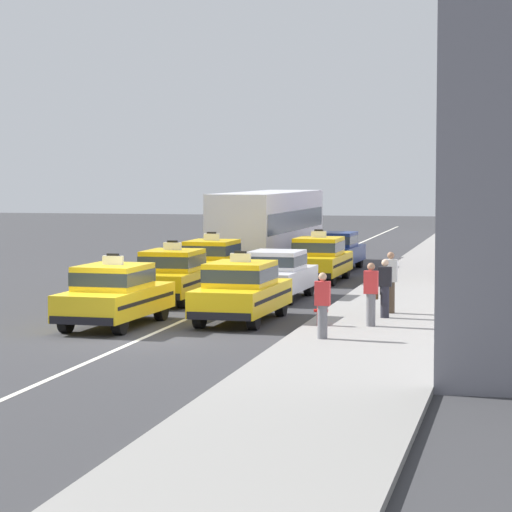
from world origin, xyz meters
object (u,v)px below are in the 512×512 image
(taxi_left_third, at_px, (212,262))
(pedestrian_trailing, at_px, (384,288))
(bus_left_fourth, at_px, (269,225))
(pedestrian_far_corner, at_px, (371,294))
(taxi_left_second, at_px, (174,275))
(pedestrian_by_storefront, at_px, (390,282))
(pedestrian_near_crosswalk, at_px, (322,305))
(pedestrian_mid_block, at_px, (447,247))
(taxi_left_nearest, at_px, (115,294))
(sedan_right_second, at_px, (277,273))
(fire_hydrant, at_px, (321,310))
(taxi_right_third, at_px, (319,258))
(sedan_right_fourth, at_px, (336,250))
(taxi_right_nearest, at_px, (241,290))

(taxi_left_third, xyz_separation_m, pedestrian_trailing, (7.19, -8.90, 0.07))
(bus_left_fourth, xyz_separation_m, pedestrian_far_corner, (6.92, -19.73, -0.84))
(taxi_left_second, relative_size, pedestrian_by_storefront, 2.65)
(pedestrian_near_crosswalk, height_order, pedestrian_trailing, pedestrian_trailing)
(bus_left_fourth, height_order, pedestrian_mid_block, bus_left_fourth)
(taxi_left_nearest, distance_m, sedan_right_second, 7.98)
(pedestrian_trailing, height_order, fire_hydrant, pedestrian_trailing)
(taxi_left_nearest, xyz_separation_m, pedestrian_by_storefront, (6.94, 3.41, 0.14))
(taxi_left_third, distance_m, pedestrian_mid_block, 11.55)
(pedestrian_by_storefront, bearing_deg, taxi_left_third, 132.83)
(taxi_right_third, bearing_deg, pedestrian_near_crosswalk, -79.99)
(taxi_left_second, bearing_deg, taxi_right_third, 67.37)
(taxi_left_nearest, relative_size, pedestrian_mid_block, 2.84)
(pedestrian_mid_block, bearing_deg, sedan_right_fourth, -172.34)
(taxi_left_nearest, distance_m, bus_left_fourth, 20.21)
(pedestrian_mid_block, xyz_separation_m, pedestrian_by_storefront, (-0.50, -16.38, 0.05))
(taxi_left_third, bearing_deg, taxi_left_second, -88.61)
(taxi_left_second, bearing_deg, taxi_left_third, 91.39)
(bus_left_fourth, xyz_separation_m, pedestrian_mid_block, (7.60, -0.41, -0.85))
(pedestrian_mid_block, bearing_deg, taxi_left_nearest, -110.63)
(pedestrian_near_crosswalk, bearing_deg, pedestrian_mid_block, 86.07)
(taxi_right_third, height_order, fire_hydrant, taxi_right_third)
(bus_left_fourth, relative_size, pedestrian_mid_block, 6.91)
(pedestrian_by_storefront, distance_m, pedestrian_far_corner, 2.95)
(taxi_left_nearest, distance_m, pedestrian_by_storefront, 7.74)
(pedestrian_far_corner, bearing_deg, taxi_right_third, 105.23)
(pedestrian_mid_block, height_order, pedestrian_trailing, pedestrian_mid_block)
(sedan_right_fourth, height_order, pedestrian_trailing, pedestrian_trailing)
(taxi_left_nearest, height_order, pedestrian_by_storefront, taxi_left_nearest)
(pedestrian_near_crosswalk, distance_m, pedestrian_far_corner, 2.68)
(bus_left_fourth, bearing_deg, taxi_left_third, -90.82)
(taxi_left_second, height_order, pedestrian_mid_block, taxi_left_second)
(bus_left_fourth, bearing_deg, pedestrian_trailing, -68.47)
(taxi_right_third, xyz_separation_m, sedan_right_fourth, (-0.22, 5.35, -0.03))
(taxi_left_nearest, relative_size, taxi_right_nearest, 1.00)
(taxi_left_third, xyz_separation_m, sedan_right_fourth, (3.20, 7.98, -0.03))
(taxi_right_nearest, bearing_deg, fire_hydrant, -28.33)
(fire_hydrant, bearing_deg, pedestrian_far_corner, 5.09)
(taxi_left_third, bearing_deg, pedestrian_far_corner, -56.70)
(taxi_left_nearest, bearing_deg, taxi_right_nearest, 28.29)
(pedestrian_near_crosswalk, xyz_separation_m, pedestrian_far_corner, (0.83, 2.54, 0.03))
(pedestrian_far_corner, bearing_deg, taxi_left_second, 141.68)
(bus_left_fourth, bearing_deg, sedan_right_second, -76.71)
(pedestrian_mid_block, bearing_deg, taxi_right_third, -125.85)
(pedestrian_mid_block, xyz_separation_m, fire_hydrant, (-1.95, -19.44, -0.42))
(pedestrian_trailing, bearing_deg, taxi_left_nearest, -161.64)
(pedestrian_trailing, height_order, pedestrian_far_corner, pedestrian_far_corner)
(taxi_left_second, xyz_separation_m, pedestrian_mid_block, (7.60, 13.85, 0.09))
(taxi_left_nearest, height_order, sedan_right_fourth, taxi_left_nearest)
(sedan_right_fourth, height_order, pedestrian_near_crosswalk, pedestrian_near_crosswalk)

